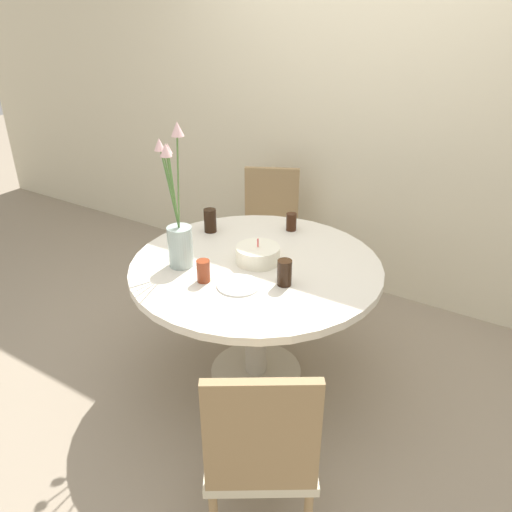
{
  "coord_description": "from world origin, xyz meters",
  "views": [
    {
      "loc": [
        1.2,
        -1.9,
        1.9
      ],
      "look_at": [
        0.0,
        0.0,
        0.76
      ],
      "focal_mm": 35.0,
      "sensor_mm": 36.0,
      "label": 1
    }
  ],
  "objects": [
    {
      "name": "drink_glass_3",
      "position": [
        -0.11,
        -0.29,
        0.77
      ],
      "size": [
        0.06,
        0.06,
        0.11
      ],
      "color": "maroon",
      "rests_on": "dining_table"
    },
    {
      "name": "birthday_cake",
      "position": [
        -0.0,
        0.02,
        0.76
      ],
      "size": [
        0.22,
        0.22,
        0.13
      ],
      "color": "white",
      "rests_on": "dining_table"
    },
    {
      "name": "wall_back",
      "position": [
        0.0,
        1.28,
        1.3
      ],
      "size": [
        8.0,
        0.05,
        2.6
      ],
      "color": "beige",
      "rests_on": "ground_plane"
    },
    {
      "name": "chair_left_flank",
      "position": [
        0.54,
        -0.82,
        0.49
      ],
      "size": [
        0.55,
        0.55,
        0.89
      ],
      "rotation": [
        0.0,
        0.0,
        3.72
      ],
      "color": "beige",
      "rests_on": "ground_plane"
    },
    {
      "name": "dining_table",
      "position": [
        0.0,
        0.0,
        0.59
      ],
      "size": [
        1.28,
        1.28,
        0.72
      ],
      "color": "silver",
      "rests_on": "ground_plane"
    },
    {
      "name": "drink_glass_0",
      "position": [
        -0.43,
        0.19,
        0.78
      ],
      "size": [
        0.07,
        0.07,
        0.14
      ],
      "color": "black",
      "rests_on": "dining_table"
    },
    {
      "name": "drink_glass_1",
      "position": [
        -0.05,
        0.46,
        0.77
      ],
      "size": [
        0.06,
        0.06,
        0.1
      ],
      "color": "#33190C",
      "rests_on": "dining_table"
    },
    {
      "name": "ground_plane",
      "position": [
        0.0,
        0.0,
        0.0
      ],
      "size": [
        16.0,
        16.0,
        0.0
      ],
      "primitive_type": "plane",
      "color": "gray"
    },
    {
      "name": "flower_vase",
      "position": [
        -0.31,
        -0.23,
        0.92
      ],
      "size": [
        0.28,
        0.23,
        0.75
      ],
      "color": "#9EB2AD",
      "rests_on": "dining_table"
    },
    {
      "name": "side_plate",
      "position": [
        0.06,
        -0.24,
        0.72
      ],
      "size": [
        0.2,
        0.2,
        0.01
      ],
      "color": "white",
      "rests_on": "dining_table"
    },
    {
      "name": "drink_glass_2",
      "position": [
        0.23,
        -0.11,
        0.78
      ],
      "size": [
        0.07,
        0.07,
        0.13
      ],
      "color": "black",
      "rests_on": "dining_table"
    },
    {
      "name": "chair_right_flank",
      "position": [
        -0.44,
        0.88,
        0.49
      ],
      "size": [
        0.54,
        0.54,
        0.89
      ],
      "rotation": [
        0.0,
        0.0,
        0.46
      ],
      "color": "beige",
      "rests_on": "ground_plane"
    }
  ]
}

